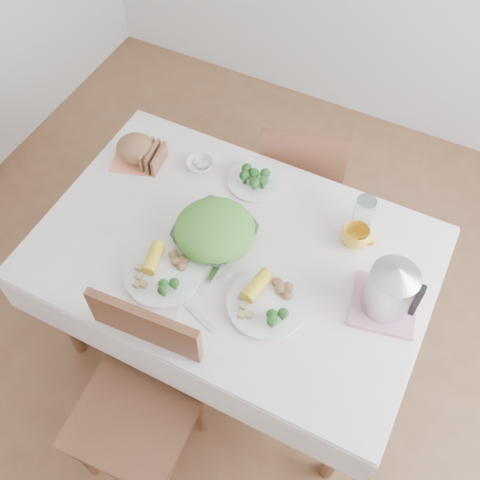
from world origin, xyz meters
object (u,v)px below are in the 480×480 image
at_px(dining_table, 234,299).
at_px(electric_kettle, 390,289).
at_px(chair_near, 134,416).
at_px(chair_far, 301,170).
at_px(yellow_mug, 355,237).
at_px(dinner_plate_right, 267,304).
at_px(salad_bowl, 215,235).
at_px(dinner_plate_left, 162,275).

bearing_deg(dining_table, electric_kettle, 2.99).
xyz_separation_m(chair_near, chair_far, (0.08, 1.40, 0.00)).
relative_size(dining_table, yellow_mug, 12.64).
bearing_deg(dinner_plate_right, salad_bowl, 150.45).
xyz_separation_m(salad_bowl, dinner_plate_left, (-0.10, -0.23, -0.02)).
bearing_deg(chair_near, salad_bowl, 86.26).
bearing_deg(chair_far, dinner_plate_right, 86.73).
xyz_separation_m(chair_far, salad_bowl, (-0.08, -0.74, 0.33)).
relative_size(dinner_plate_left, yellow_mug, 2.54).
height_order(chair_near, dinner_plate_right, chair_near).
bearing_deg(dinner_plate_left, chair_far, 80.00).
bearing_deg(chair_near, chair_far, 83.16).
height_order(chair_near, salad_bowl, chair_near).
height_order(dinner_plate_left, electric_kettle, electric_kettle).
xyz_separation_m(dining_table, salad_bowl, (-0.08, 0.01, 0.42)).
bearing_deg(chair_near, yellow_mug, 57.69).
xyz_separation_m(chair_near, electric_kettle, (0.67, 0.68, 0.42)).
bearing_deg(dinner_plate_right, chair_far, 103.79).
height_order(chair_near, electric_kettle, electric_kettle).
bearing_deg(electric_kettle, chair_near, -133.93).
bearing_deg(electric_kettle, chair_far, 130.46).
distance_m(chair_near, salad_bowl, 0.74).
bearing_deg(yellow_mug, salad_bowl, -154.75).
height_order(chair_near, dinner_plate_left, chair_near).
bearing_deg(chair_far, salad_bowl, 67.07).
bearing_deg(salad_bowl, chair_near, -90.01).
relative_size(yellow_mug, electric_kettle, 0.47).
bearing_deg(dinner_plate_right, dining_table, 143.88).
bearing_deg(chair_far, dining_table, 73.52).
height_order(chair_far, electric_kettle, electric_kettle).
bearing_deg(dinner_plate_left, salad_bowl, 67.74).
distance_m(chair_near, yellow_mug, 1.07).
bearing_deg(chair_near, dining_table, 78.91).
relative_size(dinner_plate_right, electric_kettle, 1.21).
height_order(dining_table, electric_kettle, electric_kettle).
xyz_separation_m(dining_table, yellow_mug, (0.40, 0.24, 0.43)).
height_order(dining_table, dinner_plate_right, dinner_plate_right).
relative_size(salad_bowl, electric_kettle, 1.23).
distance_m(chair_far, dinner_plate_left, 1.04).
distance_m(chair_near, dinner_plate_right, 0.65).
distance_m(dining_table, chair_near, 0.66).
relative_size(chair_far, electric_kettle, 3.74).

